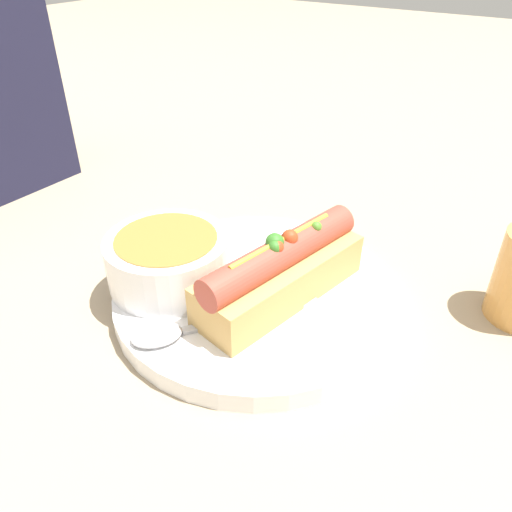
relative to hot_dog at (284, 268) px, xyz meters
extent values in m
plane|color=tan|center=(0.00, 0.03, -0.05)|extent=(4.00, 4.00, 0.00)
cylinder|color=white|center=(0.00, 0.03, -0.04)|extent=(0.27, 0.27, 0.02)
cube|color=tan|center=(0.00, 0.00, -0.01)|extent=(0.18, 0.09, 0.04)
cylinder|color=#B24738|center=(0.00, 0.00, 0.02)|extent=(0.18, 0.06, 0.03)
sphere|color=#387A28|center=(-0.01, 0.00, 0.03)|extent=(0.02, 0.02, 0.02)
sphere|color=#C63F1E|center=(0.00, 0.00, 0.03)|extent=(0.01, 0.01, 0.01)
sphere|color=#C63F1E|center=(-0.02, 0.00, 0.03)|extent=(0.01, 0.01, 0.01)
sphere|color=#518C2D|center=(0.03, -0.01, 0.03)|extent=(0.01, 0.01, 0.01)
sphere|color=#387A28|center=(-0.02, 0.00, 0.03)|extent=(0.01, 0.01, 0.01)
cylinder|color=gold|center=(0.00, 0.00, 0.03)|extent=(0.12, 0.03, 0.01)
cylinder|color=white|center=(-0.05, 0.10, 0.00)|extent=(0.12, 0.12, 0.05)
cylinder|color=#C67533|center=(-0.05, 0.10, 0.02)|extent=(0.10, 0.10, 0.01)
cube|color=#B7B7BC|center=(-0.05, 0.00, -0.03)|extent=(0.11, 0.08, 0.00)
ellipsoid|color=#B7B7BC|center=(-0.11, 0.05, -0.02)|extent=(0.05, 0.05, 0.01)
camera|label=1|loc=(-0.32, -0.19, 0.26)|focal=35.00mm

